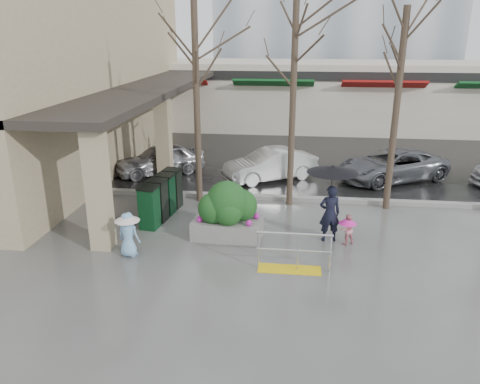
% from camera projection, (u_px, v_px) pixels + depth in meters
% --- Properties ---
extents(ground, '(120.00, 120.00, 0.00)m').
position_uv_depth(ground, '(244.00, 247.00, 13.18)').
color(ground, '#51514F').
rests_on(ground, ground).
extents(street_asphalt, '(120.00, 36.00, 0.01)m').
position_uv_depth(street_asphalt, '(278.00, 115.00, 33.83)').
color(street_asphalt, black).
rests_on(street_asphalt, ground).
extents(curb, '(120.00, 0.30, 0.15)m').
position_uv_depth(curb, '(256.00, 197.00, 16.91)').
color(curb, gray).
rests_on(curb, ground).
extents(near_building, '(6.00, 18.00, 8.00)m').
position_uv_depth(near_building, '(60.00, 74.00, 20.40)').
color(near_building, tan).
rests_on(near_building, ground).
extents(canopy_slab, '(2.80, 18.00, 0.25)m').
position_uv_depth(canopy_slab, '(154.00, 84.00, 20.05)').
color(canopy_slab, '#2D2823').
rests_on(canopy_slab, pillar_front).
extents(pillar_front, '(0.55, 0.55, 3.50)m').
position_uv_depth(pillar_front, '(98.00, 188.00, 12.57)').
color(pillar_front, tan).
rests_on(pillar_front, ground).
extents(pillar_back, '(0.55, 0.55, 3.50)m').
position_uv_depth(pillar_back, '(164.00, 137.00, 18.68)').
color(pillar_back, tan).
rests_on(pillar_back, ground).
extents(storefront_row, '(34.00, 6.74, 4.00)m').
position_uv_depth(storefront_row, '(308.00, 95.00, 29.16)').
color(storefront_row, beige).
rests_on(storefront_row, ground).
extents(handrail, '(1.90, 0.50, 1.03)m').
position_uv_depth(handrail, '(292.00, 256.00, 11.77)').
color(handrail, yellow).
rests_on(handrail, ground).
extents(tree_west, '(3.20, 3.20, 6.80)m').
position_uv_depth(tree_west, '(195.00, 53.00, 15.13)').
color(tree_west, '#382B21').
rests_on(tree_west, ground).
extents(tree_midwest, '(3.20, 3.20, 7.00)m').
position_uv_depth(tree_midwest, '(295.00, 49.00, 14.72)').
color(tree_midwest, '#382B21').
rests_on(tree_midwest, ground).
extents(tree_mideast, '(3.20, 3.20, 6.50)m').
position_uv_depth(tree_mideast, '(401.00, 62.00, 14.47)').
color(tree_mideast, '#382B21').
rests_on(tree_mideast, ground).
extents(woman, '(1.43, 1.43, 2.28)m').
position_uv_depth(woman, '(331.00, 193.00, 13.10)').
color(woman, black).
rests_on(woman, ground).
extents(child_pink, '(0.53, 0.51, 0.89)m').
position_uv_depth(child_pink, '(347.00, 227.00, 13.19)').
color(child_pink, pink).
rests_on(child_pink, ground).
extents(child_blue, '(0.68, 0.67, 1.25)m').
position_uv_depth(child_blue, '(128.00, 231.00, 12.41)').
color(child_blue, '#7EB3E0').
rests_on(child_blue, ground).
extents(planter, '(2.06, 1.20, 1.74)m').
position_uv_depth(planter, '(228.00, 211.00, 13.48)').
color(planter, slate).
rests_on(planter, ground).
extents(news_boxes, '(0.87, 2.49, 1.36)m').
position_uv_depth(news_boxes, '(162.00, 197.00, 15.08)').
color(news_boxes, '#0D3D1D').
rests_on(news_boxes, ground).
extents(car_a, '(3.92, 3.23, 1.26)m').
position_uv_depth(car_a, '(160.00, 159.00, 19.74)').
color(car_a, '#A7A7AC').
rests_on(car_a, ground).
extents(car_b, '(3.97, 3.10, 1.26)m').
position_uv_depth(car_b, '(270.00, 165.00, 18.93)').
color(car_b, silver).
rests_on(car_b, ground).
extents(car_c, '(4.99, 3.94, 1.26)m').
position_uv_depth(car_c, '(392.00, 165.00, 18.88)').
color(car_c, slate).
rests_on(car_c, ground).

